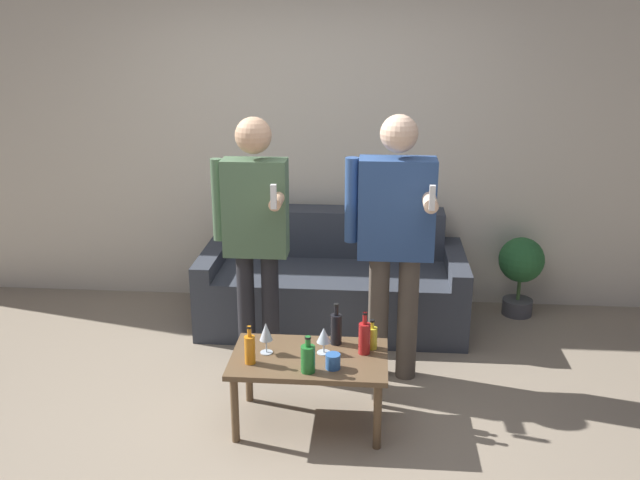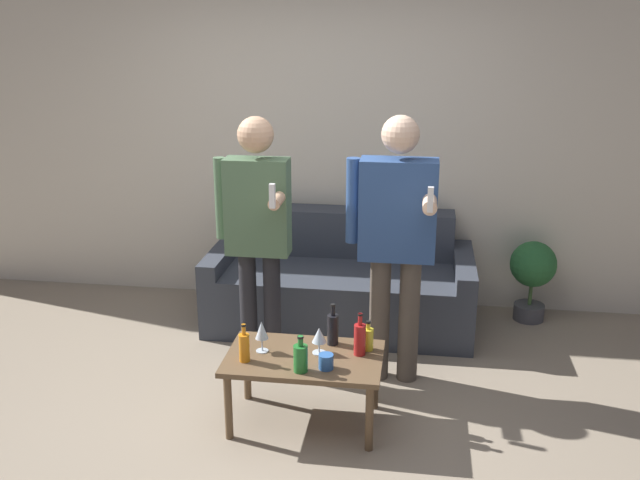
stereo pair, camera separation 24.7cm
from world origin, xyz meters
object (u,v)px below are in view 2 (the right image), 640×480
Objects in this scene: coffee_table at (304,364)px; couch at (341,284)px; bottle_orange at (301,357)px; person_standing_left at (257,225)px; person_standing_right at (396,232)px.

couch is at bearing 88.26° from coffee_table.
couch is 9.39× the size of bottle_orange.
couch is at bearing 62.34° from person_standing_left.
person_standing_right is at bearing -63.09° from couch.
coffee_table is 0.97m from person_standing_right.
bottle_orange is 1.00m from person_standing_left.
person_standing_right reaches higher than person_standing_left.
person_standing_left is at bearing 179.59° from person_standing_right.
person_standing_right is (0.47, 0.59, 0.61)m from coffee_table.
person_standing_right is at bearing -0.41° from person_standing_left.
couch is 1.62m from bottle_orange.
person_standing_left is 0.98× the size of person_standing_right.
coffee_table is (-0.04, -1.43, 0.08)m from couch.
coffee_table is at bearing -57.00° from person_standing_left.
couch reaches higher than coffee_table.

